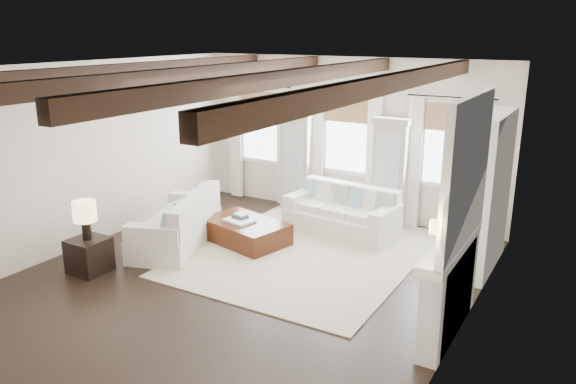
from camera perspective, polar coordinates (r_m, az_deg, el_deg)
The scene contains 15 objects.
ground at distance 8.77m, azimuth -4.54°, elevation -8.83°, with size 7.50×7.50×0.00m, color black.
room_shell at distance 8.52m, azimuth 2.77°, elevation 3.89°, with size 6.54×7.54×3.22m.
area_rug at distance 9.71m, azimuth 1.99°, elevation -6.16°, with size 3.58×4.39×0.02m, color beige.
sofa_back at distance 10.60m, azimuth 5.61°, elevation -2.23°, with size 2.17×1.16×0.89m.
sofa_left at distance 10.13m, azimuth -10.95°, elevation -3.31°, with size 1.66×2.39×0.93m.
ottoman at distance 10.16m, azimuth -4.40°, elevation -4.03°, with size 1.52×0.95×0.40m, color black.
tray at distance 10.07m, azimuth -4.97°, elevation -2.89°, with size 0.50×0.38×0.04m, color white.
book_lower at distance 10.14m, azimuth -4.87°, elevation -2.52°, with size 0.26×0.20×0.04m, color #262628.
book_upper at distance 10.15m, azimuth -4.82°, elevation -2.28°, with size 0.22×0.17×0.03m, color beige.
side_table_front at distance 9.44m, azimuth -19.55°, elevation -6.09°, with size 0.55×0.55×0.55m, color black.
lamp_front at distance 9.21m, azimuth -19.95°, elevation -2.07°, with size 0.36×0.36×0.62m.
side_table_back at distance 12.24m, azimuth 1.34°, elevation -0.07°, with size 0.37×0.37×0.55m, color black.
lamp_back at distance 12.08m, azimuth 1.36°, elevation 2.93°, with size 0.33×0.33×0.57m.
candlestick_near at distance 7.46m, azimuth 14.09°, elevation -11.49°, with size 0.15×0.15×0.72m.
candlestick_far at distance 7.73m, azimuth 14.88°, elevation -9.97°, with size 0.18×0.18×0.88m.
Camera 1 is at (4.58, -6.50, 3.70)m, focal length 35.00 mm.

